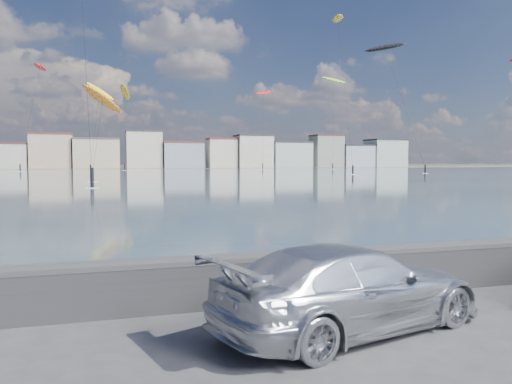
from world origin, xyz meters
TOP-DOWN VIEW (x-y plane):
  - ground at (0.00, 0.00)m, footprint 700.00×700.00m
  - bay_water at (0.00, 91.50)m, footprint 500.00×177.00m
  - far_shore_strip at (0.00, 200.00)m, footprint 500.00×60.00m
  - seawall at (0.00, 2.70)m, footprint 400.00×0.36m
  - far_buildings at (1.31, 186.00)m, footprint 240.79×13.26m
  - car_silver at (1.75, 0.81)m, footprint 5.47×3.37m
  - kitesurfer_0 at (-3.87, 129.98)m, footprint 8.15×12.03m
  - kitesurfer_2 at (72.16, 150.49)m, footprint 8.87×8.69m
  - kitesurfer_3 at (3.30, 153.56)m, footprint 4.22×15.88m
  - kitesurfer_6 at (49.51, 100.60)m, footprint 7.22×19.75m
  - kitesurfer_7 at (-20.22, 148.02)m, footprint 6.54×17.84m
  - kitesurfer_9 at (63.58, 103.25)m, footprint 8.94×18.82m
  - kitesurfer_11 at (48.67, 155.82)m, footprint 7.77×9.25m
  - kitesurfer_14 at (-2.84, 79.15)m, footprint 7.69×19.04m

SIDE VIEW (x-z plane):
  - ground at x=0.00m, z-range 0.00..0.00m
  - bay_water at x=0.00m, z-range 0.01..0.01m
  - far_shore_strip at x=0.00m, z-range 0.01..0.01m
  - seawall at x=0.00m, z-range 0.04..1.12m
  - car_silver at x=1.75m, z-range 0.00..1.48m
  - far_buildings at x=1.31m, z-range -1.27..13.33m
  - kitesurfer_14 at x=-2.84m, z-range 5.00..20.37m
  - kitesurfer_0 at x=-3.87m, z-range 8.61..32.49m
  - kitesurfer_3 at x=3.30m, z-range 10.33..36.71m
  - kitesurfer_11 at x=48.67m, z-range 11.64..39.01m
  - kitesurfer_7 at x=-20.22m, z-range 13.89..44.23m
  - kitesurfer_2 at x=72.16m, z-range 13.82..45.92m
  - kitesurfer_9 at x=63.58m, z-range 14.33..46.34m
  - kitesurfer_6 at x=49.51m, z-range 16.78..53.79m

